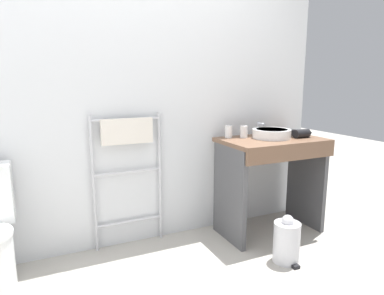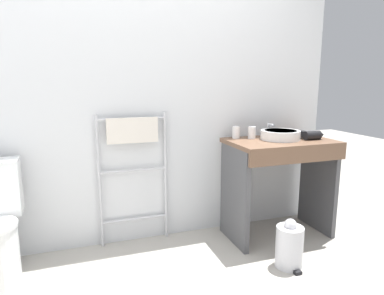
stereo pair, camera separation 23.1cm
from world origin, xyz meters
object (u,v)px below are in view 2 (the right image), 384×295
(towel_radiator, at_px, (133,149))
(hair_dryer, at_px, (312,135))
(cup_near_edge, at_px, (252,133))
(cup_near_wall, at_px, (236,132))
(trash_bin, at_px, (289,246))
(sink_basin, at_px, (280,135))

(towel_radiator, relative_size, hair_dryer, 5.69)
(cup_near_edge, bearing_deg, towel_radiator, 173.35)
(cup_near_wall, relative_size, trash_bin, 0.29)
(sink_basin, height_order, trash_bin, sink_basin)
(cup_near_wall, height_order, cup_near_edge, cup_near_wall)
(towel_radiator, bearing_deg, cup_near_wall, -4.13)
(sink_basin, xyz_separation_m, trash_bin, (-0.21, -0.50, -0.71))
(sink_basin, xyz_separation_m, cup_near_edge, (-0.20, 0.12, 0.01))
(sink_basin, relative_size, hair_dryer, 1.73)
(hair_dryer, xyz_separation_m, trash_bin, (-0.46, -0.42, -0.71))
(sink_basin, distance_m, cup_near_edge, 0.23)
(hair_dryer, bearing_deg, towel_radiator, 167.65)
(hair_dryer, bearing_deg, sink_basin, 162.71)
(cup_near_wall, bearing_deg, trash_bin, -81.30)
(hair_dryer, bearing_deg, cup_near_wall, 156.16)
(sink_basin, distance_m, hair_dryer, 0.26)
(towel_radiator, relative_size, cup_near_edge, 10.48)
(cup_near_edge, height_order, hair_dryer, cup_near_edge)
(towel_radiator, height_order, sink_basin, towel_radiator)
(trash_bin, bearing_deg, cup_near_edge, 88.52)
(towel_radiator, relative_size, trash_bin, 2.95)
(cup_near_wall, distance_m, cup_near_edge, 0.13)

